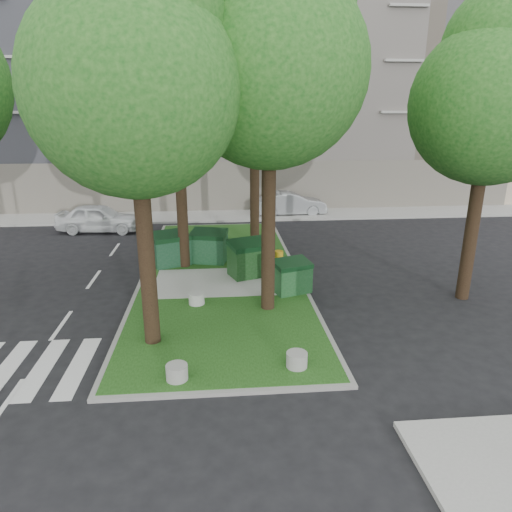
{
  "coord_description": "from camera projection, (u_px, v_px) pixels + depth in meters",
  "views": [
    {
      "loc": [
        0.41,
        -9.27,
        6.39
      ],
      "look_at": [
        1.59,
        4.26,
        2.0
      ],
      "focal_mm": 32.0,
      "sensor_mm": 36.0,
      "label": 1
    }
  ],
  "objects": [
    {
      "name": "ground",
      "position": [
        205.0,
        394.0,
        10.72
      ],
      "size": [
        120.0,
        120.0,
        0.0
      ],
      "primitive_type": "plane",
      "color": "black",
      "rests_on": "ground"
    },
    {
      "name": "median_island",
      "position": [
        221.0,
        274.0,
        18.33
      ],
      "size": [
        6.0,
        16.0,
        0.12
      ],
      "primitive_type": "cube",
      "color": "#1D4213",
      "rests_on": "ground"
    },
    {
      "name": "median_kerb",
      "position": [
        221.0,
        274.0,
        18.33
      ],
      "size": [
        6.3,
        16.3,
        0.1
      ],
      "primitive_type": "cube",
      "color": "gray",
      "rests_on": "ground"
    },
    {
      "name": "building_sidewalk",
      "position": [
        211.0,
        216.0,
        28.24
      ],
      "size": [
        42.0,
        3.0,
        0.12
      ],
      "primitive_type": "cube",
      "color": "#999993",
      "rests_on": "ground"
    },
    {
      "name": "zebra_crossing",
      "position": [
        61.0,
        367.0,
        11.83
      ],
      "size": [
        5.0,
        3.0,
        0.01
      ],
      "primitive_type": "cube",
      "color": "silver",
      "rests_on": "ground"
    },
    {
      "name": "apartment_building",
      "position": [
        208.0,
        85.0,
        32.91
      ],
      "size": [
        41.0,
        12.0,
        16.0
      ],
      "primitive_type": "cube",
      "color": "#C8AF96",
      "rests_on": "ground"
    },
    {
      "name": "tree_median_near_left",
      "position": [
        136.0,
        68.0,
        10.78
      ],
      "size": [
        5.2,
        5.2,
        10.53
      ],
      "color": "black",
      "rests_on": "ground"
    },
    {
      "name": "tree_median_near_right",
      "position": [
        273.0,
        49.0,
        12.76
      ],
      "size": [
        5.6,
        5.6,
        11.46
      ],
      "color": "black",
      "rests_on": "ground"
    },
    {
      "name": "tree_median_mid",
      "position": [
        179.0,
        92.0,
        17.09
      ],
      "size": [
        4.8,
        4.8,
        9.99
      ],
      "color": "black",
      "rests_on": "ground"
    },
    {
      "name": "tree_median_far",
      "position": [
        256.0,
        62.0,
        19.78
      ],
      "size": [
        5.8,
        5.8,
        11.93
      ],
      "color": "black",
      "rests_on": "ground"
    },
    {
      "name": "tree_street_right",
      "position": [
        495.0,
        89.0,
        14.12
      ],
      "size": [
        5.0,
        5.0,
        10.06
      ],
      "color": "black",
      "rests_on": "ground"
    },
    {
      "name": "dumpster_a",
      "position": [
        171.0,
        249.0,
        19.08
      ],
      "size": [
        1.82,
        1.58,
        1.42
      ],
      "rotation": [
        0.0,
        0.0,
        0.4
      ],
      "color": "#0F371E",
      "rests_on": "median_island"
    },
    {
      "name": "dumpster_b",
      "position": [
        209.0,
        246.0,
        19.47
      ],
      "size": [
        1.71,
        1.38,
        1.4
      ],
      "rotation": [
        0.0,
        0.0,
        -0.24
      ],
      "color": "#123F20",
      "rests_on": "median_island"
    },
    {
      "name": "dumpster_c",
      "position": [
        250.0,
        259.0,
        17.81
      ],
      "size": [
        1.84,
        1.56,
        1.45
      ],
      "rotation": [
        0.0,
        0.0,
        0.35
      ],
      "color": "#103710",
      "rests_on": "median_island"
    },
    {
      "name": "dumpster_d",
      "position": [
        292.0,
        276.0,
        16.25
      ],
      "size": [
        1.52,
        1.28,
        1.2
      ],
      "rotation": [
        0.0,
        0.0,
        0.33
      ],
      "color": "#16481E",
      "rests_on": "median_island"
    },
    {
      "name": "bollard_left",
      "position": [
        177.0,
        372.0,
        11.05
      ],
      "size": [
        0.53,
        0.53,
        0.38
      ],
      "primitive_type": "cylinder",
      "color": "gray",
      "rests_on": "median_island"
    },
    {
      "name": "bollard_right",
      "position": [
        297.0,
        360.0,
        11.59
      ],
      "size": [
        0.54,
        0.54,
        0.39
      ],
      "primitive_type": "cylinder",
      "color": "gray",
      "rests_on": "median_island"
    },
    {
      "name": "bollard_mid",
      "position": [
        197.0,
        299.0,
        15.34
      ],
      "size": [
        0.53,
        0.53,
        0.38
      ],
      "primitive_type": "cylinder",
      "color": "#A9AAA5",
      "rests_on": "median_island"
    },
    {
      "name": "litter_bin",
      "position": [
        279.0,
        258.0,
        19.0
      ],
      "size": [
        0.38,
        0.38,
        0.66
      ],
      "primitive_type": "cylinder",
      "color": "gold",
      "rests_on": "median_island"
    },
    {
      "name": "car_white",
      "position": [
        99.0,
        218.0,
        24.69
      ],
      "size": [
        4.57,
        2.14,
        1.51
      ],
      "primitive_type": "imported",
      "rotation": [
        0.0,
        0.0,
        1.49
      ],
      "color": "white",
      "rests_on": "ground"
    },
    {
      "name": "car_silver",
      "position": [
        290.0,
        204.0,
        28.56
      ],
      "size": [
        4.52,
        1.8,
        1.46
      ],
      "primitive_type": "imported",
      "rotation": [
        0.0,
        0.0,
        1.63
      ],
      "color": "#989B9F",
      "rests_on": "ground"
    }
  ]
}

